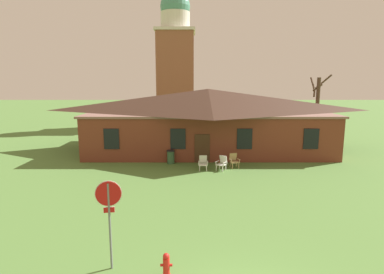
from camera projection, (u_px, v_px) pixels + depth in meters
The scene contains 9 objects.
brick_building at pixel (209, 119), 27.26m from camera, with size 19.94×10.40×5.23m.
dome_tower at pixel (177, 63), 41.65m from camera, with size 5.18×5.18×18.30m.
stop_sign at pixel (110, 207), 9.46m from camera, with size 0.80×0.16×2.86m.
lawn_chair_by_porch at pixel (204, 162), 20.82m from camera, with size 0.65×0.68×0.96m.
lawn_chair_near_door at pixel (223, 163), 20.77m from camera, with size 0.84×0.87×0.96m.
lawn_chair_left_end at pixel (235, 160), 21.48m from camera, with size 0.73×0.77×0.96m.
bare_tree_beside_building at pixel (318, 107), 29.98m from camera, with size 1.89×1.80×6.55m.
fire_hydrant at pixel (167, 266), 9.27m from camera, with size 0.36×0.28×0.79m.
trash_bin at pixel (172, 157), 22.42m from camera, with size 0.56×0.56×0.98m.
Camera 1 is at (-1.39, -6.52, 5.74)m, focal length 29.23 mm.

